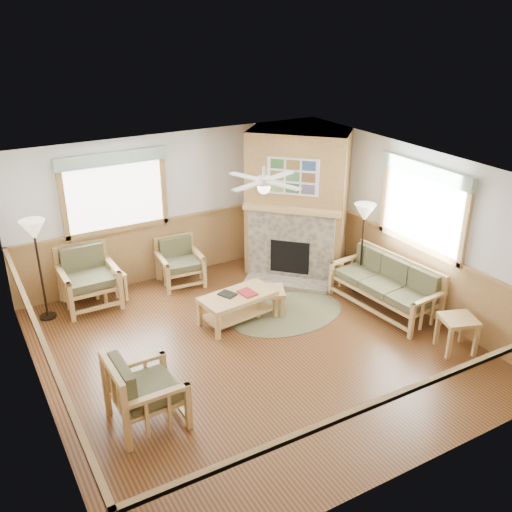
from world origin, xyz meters
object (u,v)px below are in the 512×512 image
armchair_back_left (89,278)px  floor_lamp_right (362,248)px  armchair_left (146,390)px  footstool (270,301)px  coffee_table (238,308)px  end_table_sofa (456,334)px  floor_lamp_left (40,270)px  armchair_back_right (180,263)px  end_table_chairs (111,287)px  sofa (384,285)px

armchair_back_left → floor_lamp_right: size_ratio=0.61×
armchair_left → footstool: size_ratio=1.96×
coffee_table → end_table_sofa: size_ratio=2.21×
armchair_back_left → armchair_left: 3.33m
floor_lamp_left → armchair_back_right: bearing=1.7°
end_table_chairs → footstool: (2.19, -1.72, -0.05)m
sofa → armchair_left: 4.50m
armchair_back_right → floor_lamp_left: floor_lamp_left is taller
footstool → armchair_left: bearing=-149.3°
sofa → floor_lamp_right: floor_lamp_right is taller
armchair_left → floor_lamp_left: size_ratio=0.55×
armchair_back_right → floor_lamp_right: floor_lamp_right is taller
footstool → end_table_sofa: bearing=-52.4°
sofa → floor_lamp_left: (-5.01, 2.50, 0.42)m
armchair_back_right → floor_lamp_right: size_ratio=0.51×
armchair_back_right → coffee_table: (0.28, -1.73, -0.17)m
coffee_table → footstool: size_ratio=2.55×
sofa → armchair_back_right: bearing=-140.2°
armchair_back_right → footstool: size_ratio=1.74×
floor_lamp_left → floor_lamp_right: 5.40m
sofa → end_table_sofa: bearing=-2.3°
sofa → floor_lamp_left: bearing=-122.1°
armchair_back_right → armchair_left: (-1.83, -3.33, 0.05)m
sofa → floor_lamp_right: 0.84m
armchair_left → coffee_table: bearing=-54.1°
end_table_chairs → floor_lamp_right: (4.00, -1.83, 0.57)m
armchair_left → floor_lamp_left: floor_lamp_left is taller
sofa → coffee_table: bearing=-115.4°
armchair_back_right → footstool: (0.88, -1.72, -0.21)m
end_table_chairs → floor_lamp_right: floor_lamp_right is taller
floor_lamp_left → floor_lamp_right: floor_lamp_left is taller
end_table_sofa → floor_lamp_right: 2.31m
coffee_table → end_table_chairs: bearing=125.0°
armchair_left → coffee_table: armchair_left is taller
coffee_table → end_table_chairs: (-1.58, 1.73, 0.01)m
coffee_table → floor_lamp_left: 3.21m
coffee_table → footstool: coffee_table is taller
end_table_chairs → armchair_back_right: bearing=0.0°
armchair_back_right → end_table_sofa: armchair_back_right is taller
footstool → floor_lamp_left: floor_lamp_left is taller
armchair_back_right → end_table_chairs: bearing=-176.0°
armchair_left → armchair_back_right: bearing=-30.1°
footstool → end_table_chairs: bearing=141.8°
floor_lamp_right → end_table_chairs: bearing=155.4°
armchair_left → sofa: bearing=-81.6°
sofa → end_table_chairs: size_ratio=3.74×
armchair_left → floor_lamp_right: bearing=-73.0°
armchair_back_left → footstool: (2.54, -1.72, -0.30)m
end_table_chairs → footstool: bearing=-38.2°
sofa → armchair_back_left: 4.98m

